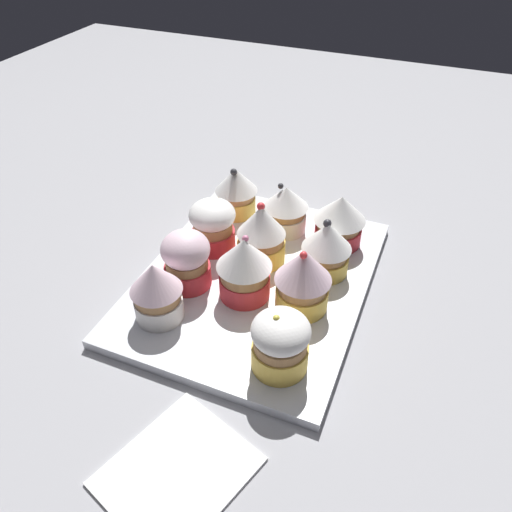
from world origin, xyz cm
name	(u,v)px	position (x,y,z in cm)	size (l,w,h in cm)	color
ground_plane	(256,292)	(0.00, 0.00, -1.50)	(180.00, 180.00, 3.00)	#9E9EA3
baking_tray	(256,279)	(0.00, 0.00, 0.60)	(32.74, 25.63, 1.20)	silver
cupcake_0	(236,190)	(-11.39, -7.58, 4.81)	(5.82, 5.82, 7.15)	#EFC651
cupcake_1	(213,224)	(-3.18, -7.11, 4.65)	(5.76, 5.76, 6.68)	#D1333D
cupcake_2	(186,259)	(4.15, -6.81, 4.79)	(5.57, 5.57, 7.10)	#D1333D
cupcake_3	(156,291)	(10.08, -7.12, 4.94)	(5.56, 5.56, 7.24)	white
cupcake_4	(284,208)	(-10.19, -0.30, 4.56)	(5.89, 5.89, 6.73)	white
cupcake_5	(261,234)	(-3.14, -0.61, 5.09)	(5.91, 5.91, 8.07)	#EFC651
cupcake_6	(246,267)	(3.40, 0.16, 5.22)	(6.19, 6.19, 7.98)	#D1333D
cupcake_7	(340,219)	(-10.07, 7.20, 4.82)	(6.54, 6.54, 6.88)	#D1333D
cupcake_8	(327,247)	(-3.96, 7.27, 4.78)	(5.88, 5.88, 7.23)	#EFC651
cupcake_9	(303,278)	(2.80, 6.57, 5.26)	(6.18, 6.18, 8.11)	#EFC651
cupcake_10	(280,342)	(11.42, 7.18, 4.56)	(5.68, 5.68, 6.85)	#EFC651
napkin	(177,470)	(24.37, 2.87, 0.30)	(11.63, 10.14, 0.60)	white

